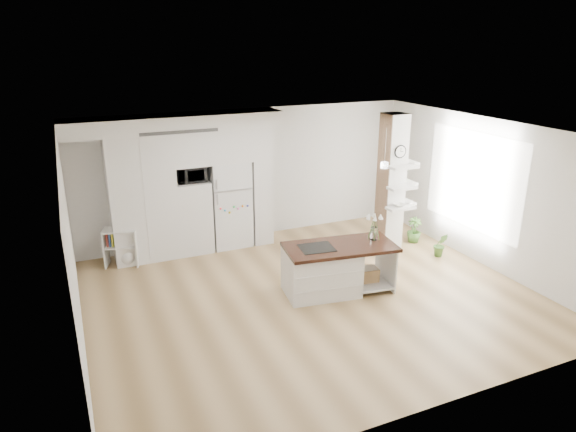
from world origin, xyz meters
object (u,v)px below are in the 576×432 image
object	(u,v)px
bookshelf	(123,249)
floor_plant_a	(441,245)
refrigerator	(229,204)
kitchen_island	(328,268)

from	to	relation	value
bookshelf	floor_plant_a	bearing A→B (deg)	-2.23
floor_plant_a	refrigerator	bearing A→B (deg)	147.57
refrigerator	floor_plant_a	distance (m)	4.22
bookshelf	refrigerator	bearing A→B (deg)	22.83
kitchen_island	bookshelf	size ratio (longest dim) A/B	2.67
refrigerator	bookshelf	size ratio (longest dim) A/B	2.45
bookshelf	floor_plant_a	distance (m)	6.01
bookshelf	kitchen_island	bearing A→B (deg)	-22.29
floor_plant_a	kitchen_island	bearing A→B (deg)	-170.79
refrigerator	kitchen_island	world-z (taller)	refrigerator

